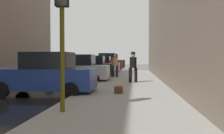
% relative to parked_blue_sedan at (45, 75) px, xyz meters
% --- Properties ---
extents(sidewalk, '(4.00, 40.00, 0.15)m').
position_rel_parked_blue_sedan_xyz_m(sidewalk, '(3.35, -0.05, -0.77)').
color(sidewalk, gray).
rests_on(sidewalk, ground_plane).
extents(parked_blue_sedan, '(4.21, 2.07, 1.79)m').
position_rel_parked_blue_sedan_xyz_m(parked_blue_sedan, '(0.00, 0.00, 0.00)').
color(parked_blue_sedan, navy).
rests_on(parked_blue_sedan, ground_plane).
extents(parked_silver_sedan, '(4.23, 2.11, 1.79)m').
position_rel_parked_blue_sedan_xyz_m(parked_silver_sedan, '(-0.00, 5.59, 0.00)').
color(parked_silver_sedan, '#B7BABF').
rests_on(parked_silver_sedan, ground_plane).
extents(parked_dark_green_sedan, '(4.20, 2.07, 1.79)m').
position_rel_parked_blue_sedan_xyz_m(parked_dark_green_sedan, '(0.00, 10.97, 0.00)').
color(parked_dark_green_sedan, '#193828').
rests_on(parked_dark_green_sedan, ground_plane).
extents(parked_red_hatchback, '(4.24, 2.13, 1.79)m').
position_rel_parked_blue_sedan_xyz_m(parked_red_hatchback, '(-0.00, 16.25, 0.00)').
color(parked_red_hatchback, '#B2191E').
rests_on(parked_red_hatchback, ground_plane).
extents(parked_bronze_suv, '(4.66, 2.19, 2.25)m').
position_rel_parked_blue_sedan_xyz_m(parked_bronze_suv, '(-0.00, 21.90, 0.18)').
color(parked_bronze_suv, brown).
rests_on(parked_bronze_suv, ground_plane).
extents(parked_black_suv, '(4.62, 2.10, 2.25)m').
position_rel_parked_blue_sedan_xyz_m(parked_black_suv, '(-0.00, 26.82, 0.18)').
color(parked_black_suv, black).
rests_on(parked_black_suv, ground_plane).
extents(fire_hydrant, '(0.42, 0.22, 0.70)m').
position_rel_parked_blue_sedan_xyz_m(fire_hydrant, '(1.80, 7.19, -0.35)').
color(fire_hydrant, red).
rests_on(fire_hydrant, sidewalk).
extents(traffic_light, '(0.32, 0.32, 3.60)m').
position_rel_parked_blue_sedan_xyz_m(traffic_light, '(1.85, -3.74, 1.91)').
color(traffic_light, '#514C0F').
rests_on(traffic_light, sidewalk).
extents(pedestrian_in_tan_coat, '(0.51, 0.43, 1.71)m').
position_rel_parked_blue_sedan_xyz_m(pedestrian_in_tan_coat, '(2.21, 8.79, 0.26)').
color(pedestrian_in_tan_coat, black).
rests_on(pedestrian_in_tan_coat, sidewalk).
extents(pedestrian_with_fedora, '(0.51, 0.42, 1.78)m').
position_rel_parked_blue_sedan_xyz_m(pedestrian_with_fedora, '(3.62, 4.48, 0.29)').
color(pedestrian_with_fedora, black).
rests_on(pedestrian_with_fedora, sidewalk).
extents(rolling_suitcase, '(0.43, 0.60, 1.04)m').
position_rel_parked_blue_sedan_xyz_m(rolling_suitcase, '(1.74, 8.12, -0.36)').
color(rolling_suitcase, black).
rests_on(rolling_suitcase, sidewalk).
extents(duffel_bag, '(0.32, 0.44, 0.28)m').
position_rel_parked_blue_sedan_xyz_m(duffel_bag, '(3.08, -0.15, -0.56)').
color(duffel_bag, '#472D19').
rests_on(duffel_bag, sidewalk).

